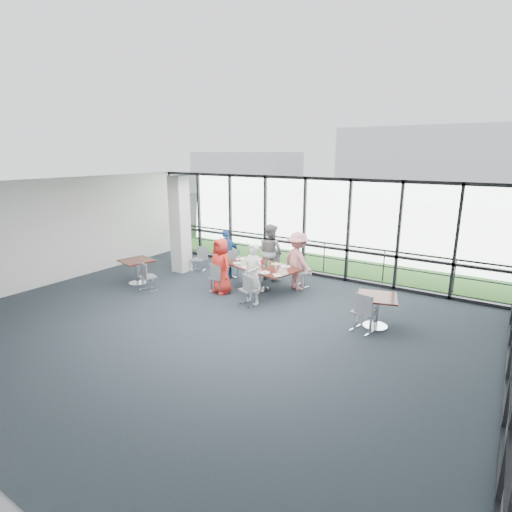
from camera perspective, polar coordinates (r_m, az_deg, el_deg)
The scene contains 41 objects.
floor at distance 9.56m, azimuth -7.03°, elevation -9.86°, with size 12.00×10.00×0.02m, color #1F272F.
ceiling at distance 8.75m, azimuth -7.69°, elevation 9.67°, with size 12.00×10.00×0.04m, color white.
wall_left at distance 13.62m, azimuth -27.03°, elevation 3.12°, with size 0.10×10.00×3.20m, color silver.
curtain_wall_back at distance 13.14m, azimuth 6.90°, elevation 4.24°, with size 12.00×0.10×3.20m, color white.
structural_column at distance 13.56m, azimuth -10.80°, elevation 4.41°, with size 0.50×0.50×3.20m, color silver.
apron at distance 18.00m, azimuth 13.84°, elevation 1.45°, with size 80.00×70.00×0.02m, color slate.
grass_strip at distance 16.16m, azimuth 11.46°, elevation 0.22°, with size 80.00×5.00×0.01m, color #275F1B.
hangar_main at distance 38.66m, azimuth 31.21°, elevation 11.12°, with size 24.00×10.00×6.00m, color white.
hangar_aux at distance 41.98m, azimuth -1.34°, elevation 11.90°, with size 10.00×6.00×4.00m, color white.
guard_rail at distance 13.90m, azimuth 7.87°, elevation 0.13°, with size 0.06×0.06×12.00m, color #2D2D33.
main_table at distance 11.61m, azimuth 0.81°, elevation -1.86°, with size 2.43×1.72×0.75m.
side_table_left at distance 12.74m, azimuth -16.69°, elevation -1.05°, with size 1.06×1.06×0.75m.
side_table_right at distance 9.60m, azimuth 16.90°, elevation -6.17°, with size 1.07×1.07×0.75m.
diner_near_left at distance 11.39m, azimuth -4.98°, elevation -1.42°, with size 0.78×0.51×1.60m, color red.
diner_near_right at distance 10.58m, azimuth -0.41°, elevation -2.56°, with size 0.59×0.43×1.63m, color silver.
diner_far_left at distance 12.59m, azimuth 2.12°, elevation 0.59°, with size 0.87×0.53×1.78m, color slate.
diner_far_right at distance 11.72m, azimuth 6.01°, elevation -0.72°, with size 1.11×0.57×1.71m, color #CA7A7C.
diner_end at distance 12.72m, azimuth -4.20°, elevation 0.22°, with size 0.92×0.50×1.58m, color #27549D.
chair_main_nl at distance 11.57m, azimuth -5.32°, elevation -3.15°, with size 0.41×0.41×0.84m, color slate, non-canonical shape.
chair_main_nr at distance 10.52m, azimuth -0.97°, elevation -4.87°, with size 0.42×0.42×0.86m, color slate, non-canonical shape.
chair_main_fl at distance 12.78m, azimuth 2.30°, elevation -1.32°, with size 0.42×0.42×0.87m, color slate, non-canonical shape.
chair_main_fr at distance 12.03m, azimuth 6.33°, elevation -2.39°, with size 0.43×0.43×0.88m, color slate, non-canonical shape.
chair_main_end at distance 12.79m, azimuth -4.13°, elevation -1.21°, with size 0.45×0.45×0.92m, color slate, non-canonical shape.
chair_spare_la at distance 12.05m, azimuth -15.20°, elevation -2.88°, with size 0.41×0.41×0.84m, color slate, non-canonical shape.
chair_spare_lb at distance 13.71m, azimuth -8.27°, elevation -0.51°, with size 0.39×0.39×0.80m, color slate, non-canonical shape.
chair_spare_r at distance 9.35m, azimuth 15.13°, elevation -7.76°, with size 0.45×0.45×0.92m, color slate, non-canonical shape.
plate_nl at distance 11.81m, azimuth -2.73°, elevation -1.03°, with size 0.24×0.24×0.01m, color white.
plate_nr at distance 10.88m, azimuth 1.32°, elevation -2.38°, with size 0.26×0.26×0.01m, color white.
plate_fl at distance 12.25m, azimuth 0.10°, elevation -0.44°, with size 0.28×0.28×0.01m, color white.
plate_fr at distance 11.49m, azimuth 4.27°, elevation -1.50°, with size 0.28×0.28×0.01m, color white.
plate_end at distance 12.28m, azimuth -2.25°, elevation -0.42°, with size 0.28×0.28×0.01m, color white.
tumbler_a at distance 11.53m, azimuth -1.30°, elevation -1.06°, with size 0.07×0.07×0.15m, color white.
tumbler_b at distance 11.25m, azimuth 1.14°, elevation -1.50°, with size 0.06×0.06×0.13m, color white.
tumbler_c at distance 11.74m, azimuth 1.88°, elevation -0.83°, with size 0.06×0.06×0.13m, color white.
tumbler_d at distance 12.02m, azimuth -2.48°, elevation -0.41°, with size 0.08×0.08×0.15m, color white.
menu_a at distance 11.41m, azimuth -1.44°, elevation -1.61°, with size 0.31×0.22×0.00m, color white.
menu_b at distance 10.68m, azimuth 3.01°, elevation -2.75°, with size 0.27×0.19×0.00m, color white.
menu_c at distance 11.74m, azimuth 2.89°, elevation -1.16°, with size 0.30×0.21×0.00m, color white.
condiment_caddy at distance 11.56m, azimuth 1.20°, elevation -1.29°, with size 0.10×0.07×0.04m, color black.
ketchup_bottle at distance 11.60m, azimuth 0.91°, elevation -0.88°, with size 0.06×0.06×0.18m, color #B4102B.
green_bottle at distance 11.49m, azimuth 1.49°, elevation -0.99°, with size 0.05×0.05×0.20m, color #1C6937.
Camera 1 is at (5.68, -6.61, 3.92)m, focal length 28.00 mm.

